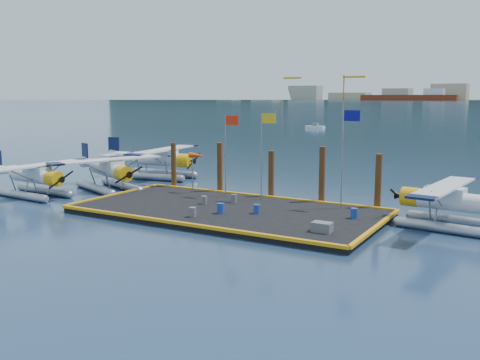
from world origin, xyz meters
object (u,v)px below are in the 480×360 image
Objects in this scene: drum_0 at (204,200)px; drum_4 at (354,213)px; seaplane_a at (34,178)px; seaplane_d at (452,204)px; seaplane_c at (160,161)px; piling_1 at (220,169)px; windsock at (197,156)px; piling_2 at (271,176)px; seaplane_b at (110,172)px; drum_1 at (221,208)px; piling_0 at (174,167)px; flagpole_blue at (346,144)px; drum_2 at (257,209)px; piling_3 at (322,177)px; flagpole_red at (228,143)px; piling_4 at (378,184)px; flagpole_yellow at (264,143)px; crate at (322,227)px; drum_5 at (234,198)px; drum_3 at (193,212)px.

drum_4 reaches higher than drum_0.
seaplane_d is (29.77, 5.31, 0.02)m from seaplane_a.
piling_1 is (9.68, -4.80, 0.45)m from seaplane_c.
piling_1 is at bearing 57.34° from windsock.
piling_2 is at bearing 86.58° from seaplane_d.
seaplane_a is 0.96× the size of seaplane_b.
drum_1 is 8.01m from windsock.
piling_1 is 1.11× the size of piling_2.
drum_4 is (7.81, 2.89, -0.01)m from drum_1.
seaplane_a is 10.88m from piling_0.
piling_2 is (-13.00, 2.29, 0.39)m from seaplane_d.
flagpole_blue is at bearing 115.34° from seaplane_b.
piling_2 is (-1.91, 5.86, 1.20)m from drum_2.
piling_3 is (2.09, 5.86, 1.45)m from drum_2.
flagpole_red is (-4.70, 4.26, 3.70)m from drum_2.
piling_1 is at bearing 180.00° from piling_4.
flagpole_yellow reaches higher than drum_2.
drum_1 is (14.07, -11.75, -0.92)m from seaplane_c.
piling_0 is 13.00m from piling_3.
piling_2 reaches higher than drum_0.
piling_0 reaches higher than piling_2.
seaplane_b is 2.50× the size of piling_0.
drum_2 is at bearing -162.68° from drum_4.
flagpole_blue is 1.62× the size of piling_0.
piling_3 is at bearing 69.16° from seaplane_c.
flagpole_red is (-9.99, 6.52, 3.72)m from crate.
drum_5 is (13.03, -8.34, -0.95)m from seaplane_c.
drum_5 is 0.09× the size of flagpole_blue.
crate is 0.29× the size of piling_2.
flagpole_red reaches higher than drum_2.
piling_3 is (5.15, 3.53, 1.45)m from drum_5.
piling_0 reaches higher than seaplane_d.
drum_2 is 6.28m from piling_2.
seaplane_b is 16.92× the size of drum_5.
drum_0 is at bearing -137.38° from drum_5.
crate is at bearing -27.15° from windsock.
piling_4 is at bearing 0.00° from piling_2.
piling_1 is 4.50m from piling_2.
flagpole_red is (-1.70, 7.05, 3.69)m from drum_3.
seaplane_c is at bearing 156.01° from flagpole_yellow.
piling_4 is (13.53, 1.60, -1.23)m from windsock.
piling_1 is at bearing 171.49° from flagpole_blue.
drum_1 is 0.17× the size of piling_4.
piling_3 is at bearing 13.25° from flagpole_red.
piling_3 reaches higher than drum_3.
drum_0 is at bearing -159.32° from flagpole_blue.
piling_4 is at bearing 71.74° from seaplane_c.
flagpole_blue is at bearing 14.75° from drum_5.
piling_3 reaches higher than seaplane_a.
flagpole_yellow reaches higher than seaplane_d.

